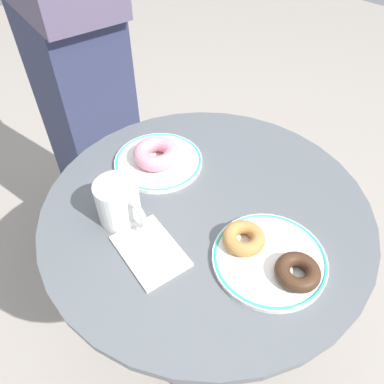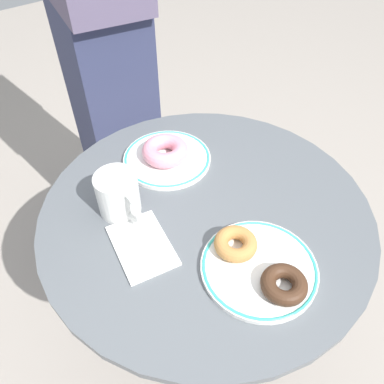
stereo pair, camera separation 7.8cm
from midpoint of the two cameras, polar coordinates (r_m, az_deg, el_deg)
The scene contains 10 objects.
ground_plane at distance 1.44m, azimuth 2.97°, elevation -22.31°, with size 7.00×7.00×0.02m, color #9E9389.
cafe_table at distance 0.97m, azimuth 4.15°, elevation -10.66°, with size 0.71×0.71×0.73m.
plate_left at distance 0.91m, azimuth -1.33°, elevation 5.00°, with size 0.21×0.21×0.01m.
plate_right at distance 0.72m, azimuth 13.20°, elevation -11.22°, with size 0.22×0.22×0.01m.
donut_pink_frosted at distance 0.89m, azimuth -1.58°, elevation 6.13°, with size 0.11×0.11×0.04m, color pink.
donut_chocolate at distance 0.69m, azimuth 16.97°, elevation -13.38°, with size 0.08×0.08×0.03m, color #422819.
donut_old_fashioned at distance 0.72m, azimuth 9.71°, elevation -7.88°, with size 0.08×0.08×0.03m, color #BC7F42.
paper_napkin at distance 0.74m, azimuth -4.58°, elevation -8.18°, with size 0.15×0.10×0.01m, color white.
coffee_mug at distance 0.77m, azimuth -8.17°, elevation -0.60°, with size 0.13×0.09×0.09m.
person_figure at distance 1.24m, azimuth -12.02°, elevation 22.21°, with size 0.44×0.29×1.71m.
Camera 2 is at (0.40, -0.35, 1.33)m, focal length 35.32 mm.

